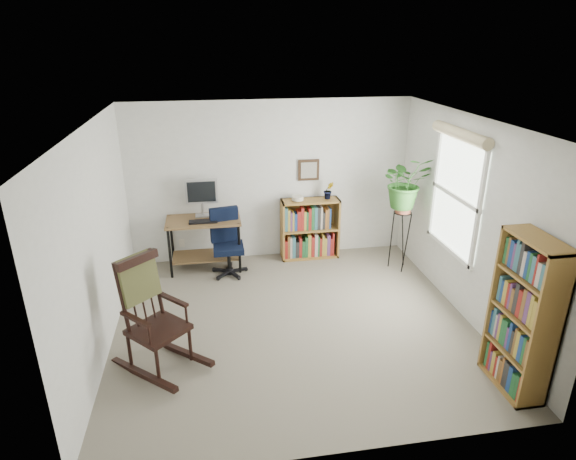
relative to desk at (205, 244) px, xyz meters
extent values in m
cube|color=gray|center=(1.02, -1.70, -0.38)|extent=(4.20, 4.00, 0.00)
cube|color=silver|center=(1.02, -1.70, 2.02)|extent=(4.20, 4.00, 0.00)
cube|color=silver|center=(1.02, 0.30, 0.82)|extent=(4.20, 0.00, 2.40)
cube|color=silver|center=(1.02, -3.70, 0.82)|extent=(4.20, 0.00, 2.40)
cube|color=silver|center=(-1.08, -1.70, 0.82)|extent=(0.00, 4.00, 2.40)
cube|color=silver|center=(3.12, -1.70, 0.82)|extent=(0.00, 4.00, 2.40)
cube|color=black|center=(0.00, -0.12, 0.40)|extent=(0.40, 0.15, 0.02)
imported|color=#2D6A25|center=(2.82, -0.49, 1.30)|extent=(1.69, 1.88, 1.46)
imported|color=#2D6A25|center=(1.88, 0.13, 0.61)|extent=(0.13, 0.24, 0.11)
camera|label=1|loc=(0.14, -6.60, 2.83)|focal=30.00mm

